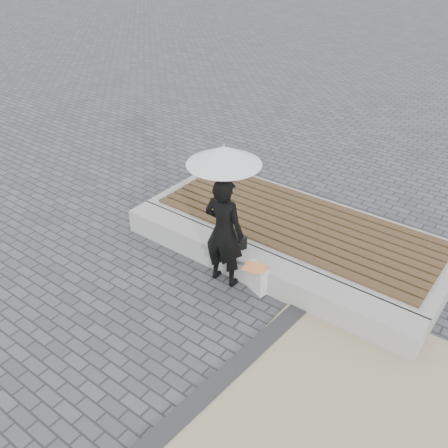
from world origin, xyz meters
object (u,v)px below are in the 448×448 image
at_px(handbag, 239,239).
at_px(canvas_tote, 257,278).
at_px(parasol, 224,155).
at_px(seating_ledge, 256,268).
at_px(woman, 224,232).

relative_size(handbag, canvas_tote, 0.71).
bearing_deg(canvas_tote, parasol, -148.30).
relative_size(parasol, canvas_tote, 3.12).
relative_size(seating_ledge, parasol, 3.88).
distance_m(seating_ledge, canvas_tote, 0.25).
bearing_deg(handbag, seating_ledge, 10.28).
bearing_deg(canvas_tote, handbag, 169.62).
bearing_deg(handbag, canvas_tote, -5.13).
height_order(seating_ledge, parasol, parasol).
xyz_separation_m(woman, canvas_tote, (0.51, 0.12, -0.66)).
bearing_deg(handbag, parasol, -62.72).
xyz_separation_m(woman, handbag, (-0.02, 0.42, -0.36)).
relative_size(woman, handbag, 5.90).
xyz_separation_m(seating_ledge, woman, (-0.37, -0.32, 0.67)).
distance_m(seating_ledge, parasol, 1.92).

